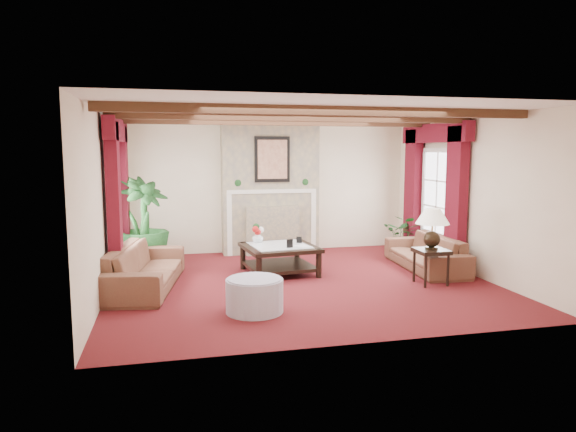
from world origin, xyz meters
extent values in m
plane|color=#460E0C|center=(0.00, 0.00, 0.00)|extent=(6.00, 6.00, 0.00)
plane|color=white|center=(0.00, 0.00, 2.70)|extent=(6.00, 6.00, 0.00)
cube|color=beige|center=(0.00, 2.75, 1.35)|extent=(6.00, 0.02, 2.70)
cube|color=beige|center=(-3.00, 0.00, 1.35)|extent=(0.02, 5.50, 2.70)
cube|color=beige|center=(3.00, 0.00, 1.35)|extent=(0.02, 5.50, 2.70)
imported|color=#3D1018|center=(-2.45, 0.19, 0.44)|extent=(2.49, 1.43, 0.89)
imported|color=#3D1018|center=(2.44, 0.42, 0.40)|extent=(2.14, 0.86, 0.81)
imported|color=black|center=(-2.53, 1.65, 0.46)|extent=(2.58, 2.58, 0.93)
imported|color=black|center=(2.60, 1.67, 0.32)|extent=(1.56, 1.56, 0.64)
cylinder|color=#A09FB5|center=(-0.99, -1.37, 0.22)|extent=(0.76, 0.76, 0.44)
imported|color=silver|center=(-0.53, 1.04, 0.59)|extent=(0.25, 0.26, 0.19)
imported|color=black|center=(0.07, 0.41, 0.62)|extent=(0.21, 0.16, 0.27)
camera|label=1|loc=(-2.05, -7.88, 2.12)|focal=32.00mm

